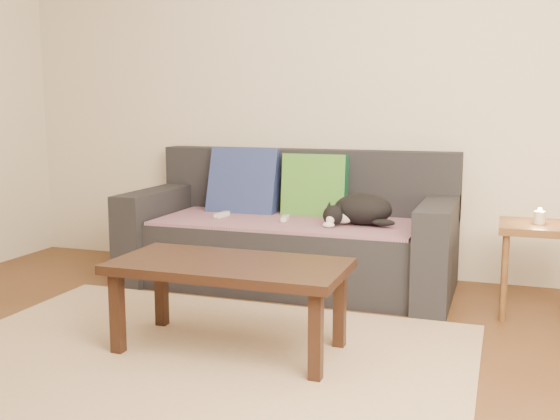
{
  "coord_description": "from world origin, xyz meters",
  "views": [
    {
      "loc": [
        1.31,
        -2.45,
        1.16
      ],
      "look_at": [
        0.05,
        1.2,
        0.55
      ],
      "focal_mm": 42.0,
      "sensor_mm": 36.0,
      "label": 1
    }
  ],
  "objects": [
    {
      "name": "throw_blanket",
      "position": [
        0.0,
        1.48,
        0.43
      ],
      "size": [
        1.66,
        0.74,
        0.02
      ],
      "primitive_type": "cube",
      "color": "#4D2C53",
      "rests_on": "sofa"
    },
    {
      "name": "sofa",
      "position": [
        0.0,
        1.57,
        0.31
      ],
      "size": [
        2.1,
        0.94,
        0.87
      ],
      "color": "#232328",
      "rests_on": "ground"
    },
    {
      "name": "side_table",
      "position": [
        1.5,
        1.37,
        0.43
      ],
      "size": [
        0.42,
        0.42,
        0.52
      ],
      "color": "brown",
      "rests_on": "ground"
    },
    {
      "name": "wii_remote_a",
      "position": [
        -0.45,
        1.45,
        0.46
      ],
      "size": [
        0.05,
        0.15,
        0.03
      ],
      "primitive_type": "cube",
      "rotation": [
        0.0,
        0.0,
        1.46
      ],
      "color": "white",
      "rests_on": "throw_blanket"
    },
    {
      "name": "candle",
      "position": [
        1.5,
        1.37,
        0.56
      ],
      "size": [
        0.06,
        0.06,
        0.09
      ],
      "color": "beige",
      "rests_on": "side_table"
    },
    {
      "name": "wii_remote_b",
      "position": [
        -0.0,
        1.45,
        0.46
      ],
      "size": [
        0.06,
        0.15,
        0.03
      ],
      "primitive_type": "cube",
      "rotation": [
        0.0,
        0.0,
        1.75
      ],
      "color": "white",
      "rests_on": "throw_blanket"
    },
    {
      "name": "cushion_navy",
      "position": [
        -0.4,
        1.74,
        0.63
      ],
      "size": [
        0.49,
        0.26,
        0.5
      ],
      "primitive_type": "cube",
      "rotation": [
        -0.3,
        0.0,
        0.0
      ],
      "color": "#1A1457",
      "rests_on": "throw_blanket"
    },
    {
      "name": "back_wall",
      "position": [
        0.0,
        2.0,
        1.3
      ],
      "size": [
        4.5,
        0.04,
        2.6
      ],
      "primitive_type": "cube",
      "color": "beige",
      "rests_on": "ground"
    },
    {
      "name": "rug",
      "position": [
        0.0,
        0.15,
        0.01
      ],
      "size": [
        2.5,
        1.8,
        0.01
      ],
      "primitive_type": "cube",
      "color": "tan",
      "rests_on": "ground"
    },
    {
      "name": "ground",
      "position": [
        0.0,
        0.0,
        0.0
      ],
      "size": [
        4.5,
        4.5,
        0.0
      ],
      "primitive_type": "plane",
      "color": "brown",
      "rests_on": "ground"
    },
    {
      "name": "cat",
      "position": [
        0.48,
        1.47,
        0.53
      ],
      "size": [
        0.44,
        0.33,
        0.19
      ],
      "rotation": [
        0.0,
        0.0,
        0.01
      ],
      "color": "black",
      "rests_on": "throw_blanket"
    },
    {
      "name": "cushion_green",
      "position": [
        0.11,
        1.74,
        0.63
      ],
      "size": [
        0.44,
        0.15,
        0.44
      ],
      "primitive_type": "cube",
      "rotation": [
        -0.1,
        0.0,
        0.0
      ],
      "color": "#0B462E",
      "rests_on": "throw_blanket"
    },
    {
      "name": "coffee_table",
      "position": [
        0.11,
        0.3,
        0.38
      ],
      "size": [
        1.1,
        0.55,
        0.44
      ],
      "color": "black",
      "rests_on": "rug"
    }
  ]
}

